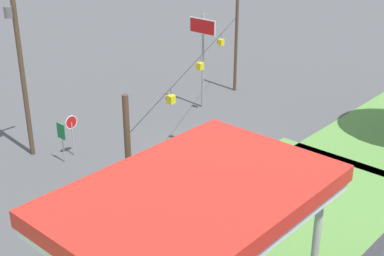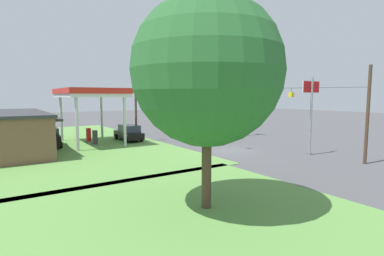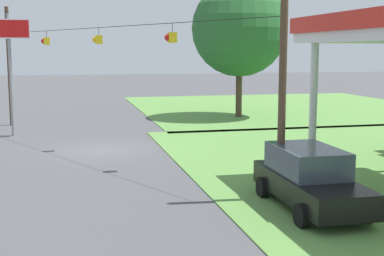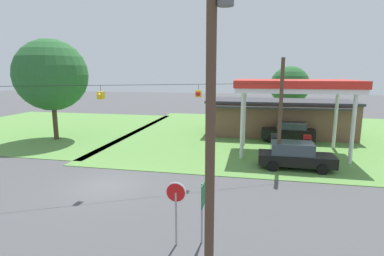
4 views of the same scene
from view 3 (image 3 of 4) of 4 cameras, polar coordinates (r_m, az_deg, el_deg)
The scene contains 6 objects.
ground_plane at distance 25.91m, azimuth -9.61°, elevation -2.33°, with size 160.00×160.00×0.00m, color #4C4C4F.
grass_verge_opposite_corner at distance 45.23m, azimuth 9.69°, elevation 2.22°, with size 24.00×24.00×0.04m, color #5B8E42.
car_at_pumps_front at distance 16.43m, azimuth 12.37°, elevation -5.23°, with size 4.98×2.16×1.84m.
stop_sign_overhead at distance 31.02m, azimuth -18.91°, elevation 7.97°, with size 0.22×2.26×6.71m.
signal_span_gantry at distance 25.48m, azimuth -9.85°, elevation 6.53°, with size 20.10×10.24×7.39m.
tree_west_verge at distance 37.91m, azimuth 5.11°, elevation 10.51°, with size 6.68×6.68×9.55m.
Camera 3 is at (25.43, -1.51, 4.74)m, focal length 50.00 mm.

